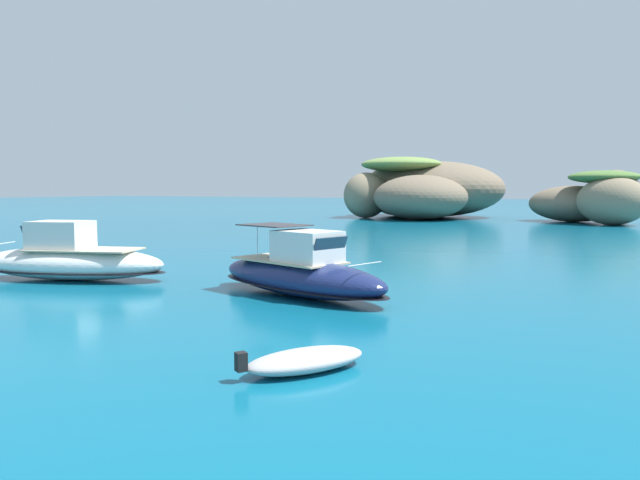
{
  "coord_description": "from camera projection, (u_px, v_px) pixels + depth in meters",
  "views": [
    {
      "loc": [
        13.18,
        -5.11,
        3.67
      ],
      "look_at": [
        -0.26,
        21.13,
        1.06
      ],
      "focal_mm": 32.92,
      "sensor_mm": 36.0,
      "label": 1
    }
  ],
  "objects": [
    {
      "name": "islet_large",
      "position": [
        421.0,
        190.0,
        74.52
      ],
      "size": [
        24.09,
        25.49,
        7.54
      ],
      "color": "#756651",
      "rests_on": "ground"
    },
    {
      "name": "islet_small",
      "position": [
        598.0,
        199.0,
        61.18
      ],
      "size": [
        13.93,
        13.72,
        5.52
      ],
      "color": "#84755B",
      "rests_on": "ground"
    },
    {
      "name": "motorboat_white",
      "position": [
        70.0,
        260.0,
        23.49
      ],
      "size": [
        8.35,
        4.77,
        2.36
      ],
      "color": "white",
      "rests_on": "ground"
    },
    {
      "name": "motorboat_navy",
      "position": [
        300.0,
        274.0,
        20.01
      ],
      "size": [
        7.94,
        4.44,
        2.39
      ],
      "color": "navy",
      "rests_on": "ground"
    },
    {
      "name": "dinghy_tender",
      "position": [
        305.0,
        360.0,
        11.77
      ],
      "size": [
        2.34,
        2.78,
        0.58
      ],
      "color": "#B2B2B2",
      "rests_on": "ground"
    }
  ]
}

